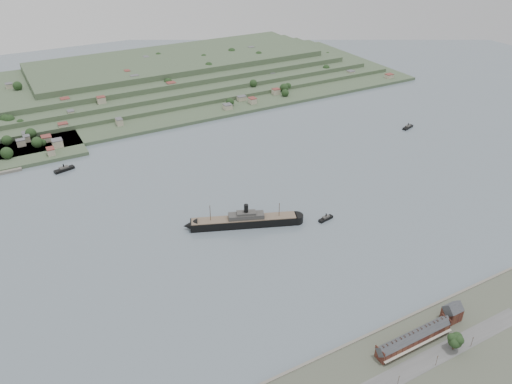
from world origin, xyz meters
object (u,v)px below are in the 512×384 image
terrace_row (414,338)px  fig_tree (456,340)px  gabled_building (452,312)px  tugboat (326,218)px  steamship (241,221)px

terrace_row → fig_tree: (19.16, -15.38, 2.55)m
gabled_building → tugboat: (-0.90, 138.90, -6.58)m
tugboat → gabled_building: bearing=-89.6°
terrace_row → gabled_building: 37.74m
terrace_row → gabled_building: gabled_building is taller
terrace_row → steamship: (-32.15, 170.69, -2.27)m
gabled_building → steamship: bearing=112.7°
tugboat → fig_tree: (-17.44, -158.30, 7.78)m
terrace_row → gabled_building: size_ratio=3.95×
terrace_row → tugboat: size_ratio=3.69×
gabled_building → steamship: steamship is taller
fig_tree → gabled_building: bearing=46.6°
fig_tree → tugboat: bearing=83.7°
terrace_row → steamship: steamship is taller
terrace_row → fig_tree: fig_tree is taller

